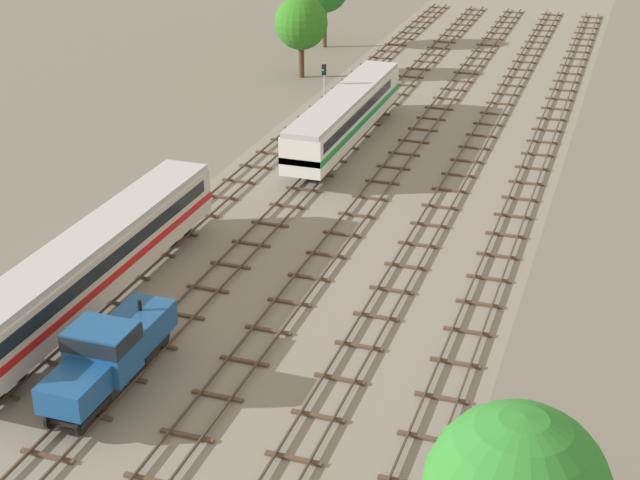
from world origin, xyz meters
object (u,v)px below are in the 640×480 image
(passenger_coach_far_left_near, at_px, (92,261))
(diesel_railcar_left_mid, at_px, (345,113))
(signal_post_nearest, at_px, (324,90))
(shunter_loco_left_nearest, at_px, (109,351))

(passenger_coach_far_left_near, bearing_deg, diesel_railcar_left_mid, 80.53)
(passenger_coach_far_left_near, distance_m, signal_post_nearest, 29.97)
(passenger_coach_far_left_near, xyz_separation_m, signal_post_nearest, (2.32, 29.86, 0.99))
(passenger_coach_far_left_near, height_order, diesel_railcar_left_mid, same)
(shunter_loco_left_nearest, height_order, signal_post_nearest, signal_post_nearest)
(shunter_loco_left_nearest, xyz_separation_m, passenger_coach_far_left_near, (-4.64, 6.45, 0.60))
(shunter_loco_left_nearest, distance_m, signal_post_nearest, 36.42)
(shunter_loco_left_nearest, distance_m, passenger_coach_far_left_near, 7.97)
(shunter_loco_left_nearest, distance_m, diesel_railcar_left_mid, 34.26)
(shunter_loco_left_nearest, height_order, passenger_coach_far_left_near, passenger_coach_far_left_near)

